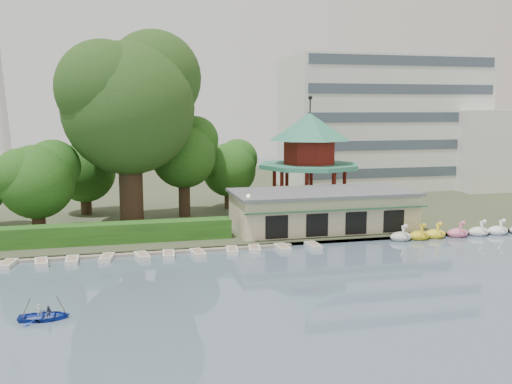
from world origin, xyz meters
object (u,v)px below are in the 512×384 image
object	(u,v)px
big_tree	(130,98)
rowboat_with_passengers	(44,313)
dock	(100,255)
pavilion	(309,152)
boathouse	(322,209)

from	to	relation	value
big_tree	rowboat_with_passengers	size ratio (longest dim) A/B	4.77
dock	rowboat_with_passengers	world-z (taller)	rowboat_with_passengers
pavilion	big_tree	bearing A→B (deg)	-169.71
rowboat_with_passengers	dock	bearing A→B (deg)	78.71
dock	big_tree	world-z (taller)	big_tree
pavilion	big_tree	distance (m)	22.04
dock	boathouse	xyz separation A→B (m)	(22.00, 4.77, 2.25)
pavilion	rowboat_with_passengers	distance (m)	40.49
boathouse	big_tree	distance (m)	22.81
rowboat_with_passengers	pavilion	bearing A→B (deg)	47.54
boathouse	pavilion	distance (m)	11.43
dock	big_tree	distance (m)	17.74
dock	rowboat_with_passengers	xyz separation A→B (m)	(-2.92, -14.61, 0.32)
big_tree	boathouse	bearing A→B (deg)	-18.37
big_tree	pavilion	bearing A→B (deg)	10.29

